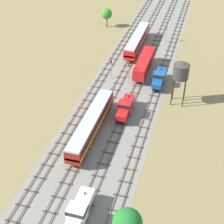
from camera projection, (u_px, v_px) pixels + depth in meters
The scene contains 18 objects.
ground_plane at pixel (131, 78), 84.29m from camera, with size 480.00×480.00×0.00m, color olive.
ballast_bed at pixel (131, 78), 84.29m from camera, with size 17.91×176.00×0.01m, color gray.
track_far_left at pixel (105, 72), 86.55m from camera, with size 2.40×126.00×0.29m.
track_left at pixel (123, 74), 85.52m from camera, with size 2.40×126.00×0.29m.
track_centre_left at pixel (141, 77), 84.48m from camera, with size 2.40×126.00×0.29m.
track_centre at pixel (160, 79), 83.44m from camera, with size 2.40×126.00×0.29m.
shunter_loco_centre_left_nearest at pixel (78, 212), 49.27m from camera, with size 2.74×8.46×3.10m.
diesel_railcar_left_near at pixel (91, 124), 65.13m from camera, with size 2.96×20.50×3.80m.
shunter_loco_centre_left_mid at pixel (125, 107), 70.70m from camera, with size 2.74×8.46×3.10m.
shunter_loco_centre_midfar at pixel (159, 77), 80.48m from camera, with size 2.74×8.46×3.10m.
freight_boxcar_centre_left_far at pixel (144, 63), 85.30m from camera, with size 2.87×14.00×3.60m.
diesel_railcar_left_farther at pixel (137, 40), 96.34m from camera, with size 2.96×20.50×3.80m.
water_tower at pixel (181, 71), 71.03m from camera, with size 3.45×3.45×9.73m.
signal_post_nearest at pixel (129, 70), 80.13m from camera, with size 0.28×0.47×5.66m.
signal_post_near at pixel (166, 32), 99.77m from camera, with size 0.28×0.47×4.94m.
signal_post_mid at pixel (111, 66), 82.34m from camera, with size 0.28×0.47×5.04m.
lineside_tree_0 at pixel (107, 14), 108.68m from camera, with size 3.27×3.27×5.89m.
lineside_tree_1 at pixel (127, 223), 43.72m from camera, with size 3.92×3.92×7.35m.
Camera 1 is at (15.69, -15.88, 42.23)m, focal length 55.40 mm.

